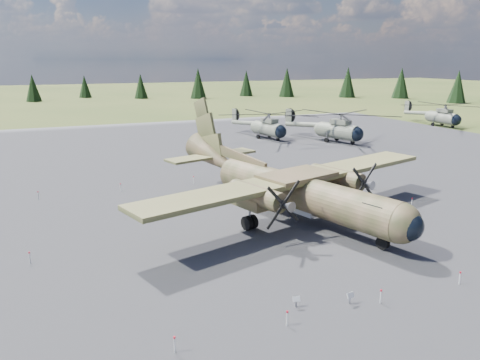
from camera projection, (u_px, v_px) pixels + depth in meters
name	position (u px, v px, depth m)	size (l,w,h in m)	color
ground	(252.00, 230.00, 37.94)	(500.00, 500.00, 0.00)	brown
apron	(211.00, 198.00, 46.88)	(120.00, 120.00, 0.04)	slate
transport_plane	(288.00, 184.00, 40.82)	(30.66, 27.39, 10.22)	#414324
helicopter_near	(268.00, 121.00, 80.91)	(20.93, 22.28, 4.48)	slate
helicopter_mid	(338.00, 122.00, 77.37)	(24.09, 24.50, 4.85)	slate
helicopter_far	(443.00, 111.00, 96.10)	(17.91, 21.11, 4.54)	slate
info_placard_left	(296.00, 300.00, 26.08)	(0.44, 0.25, 0.66)	gray
info_placard_right	(350.00, 296.00, 26.40)	(0.49, 0.27, 0.73)	gray
barrier_fence	(247.00, 226.00, 37.57)	(33.12, 29.62, 0.85)	silver
treeline	(199.00, 172.00, 36.98)	(289.60, 301.50, 10.87)	black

